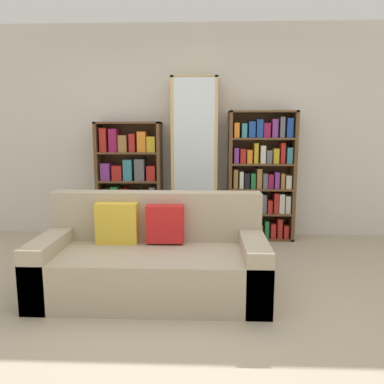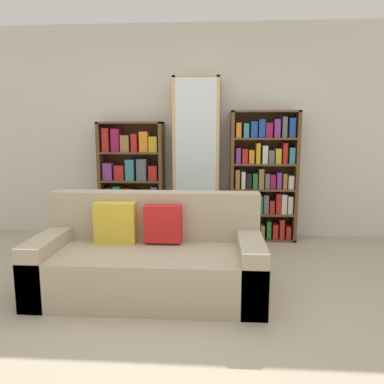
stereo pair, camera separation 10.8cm
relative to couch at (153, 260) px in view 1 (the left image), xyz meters
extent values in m
plane|color=tan|center=(0.24, -0.39, -0.28)|extent=(16.00, 16.00, 0.00)
cube|color=beige|center=(0.24, 1.88, 1.07)|extent=(6.73, 0.06, 2.70)
cube|color=tan|center=(0.00, -0.06, -0.09)|extent=(1.88, 0.86, 0.39)
cube|color=tan|center=(0.00, 0.27, 0.33)|extent=(1.88, 0.20, 0.44)
cube|color=tan|center=(-0.84, -0.06, -0.03)|extent=(0.20, 0.86, 0.51)
cube|color=tan|center=(0.84, -0.06, -0.03)|extent=(0.20, 0.86, 0.51)
cube|color=gold|center=(-0.32, 0.11, 0.29)|extent=(0.36, 0.12, 0.36)
cube|color=red|center=(0.10, 0.11, 0.29)|extent=(0.32, 0.12, 0.32)
cube|color=brown|center=(-0.91, 1.67, 0.46)|extent=(0.04, 0.32, 1.48)
cube|color=brown|center=(-0.14, 1.67, 0.46)|extent=(0.04, 0.32, 1.48)
cube|color=brown|center=(-0.53, 1.67, 1.18)|extent=(0.82, 0.32, 0.02)
cube|color=brown|center=(-0.53, 1.67, -0.27)|extent=(0.82, 0.32, 0.02)
cube|color=brown|center=(-0.53, 1.83, 0.46)|extent=(0.82, 0.01, 1.48)
cube|color=brown|center=(-0.53, 1.67, 0.10)|extent=(0.74, 0.32, 0.02)
cube|color=brown|center=(-0.53, 1.67, 0.46)|extent=(0.74, 0.32, 0.02)
cube|color=brown|center=(-0.53, 1.67, 0.81)|extent=(0.74, 0.32, 0.02)
cube|color=#5B5B60|center=(-0.83, 1.66, -0.15)|extent=(0.09, 0.24, 0.22)
cube|color=#1E4293|center=(-0.73, 1.66, -0.14)|extent=(0.09, 0.24, 0.25)
cube|color=#7A3384|center=(-0.63, 1.66, -0.13)|extent=(0.09, 0.24, 0.25)
cube|color=teal|center=(-0.52, 1.66, -0.17)|extent=(0.09, 0.24, 0.19)
cube|color=#8E1947|center=(-0.42, 1.66, -0.14)|extent=(0.08, 0.24, 0.23)
cube|color=#8E1947|center=(-0.32, 1.66, -0.14)|extent=(0.07, 0.24, 0.24)
cube|color=black|center=(-0.22, 1.66, -0.14)|extent=(0.08, 0.24, 0.24)
cube|color=beige|center=(-0.82, 1.66, 0.23)|extent=(0.08, 0.24, 0.24)
cube|color=#237038|center=(-0.71, 1.66, 0.25)|extent=(0.09, 0.24, 0.28)
cube|color=#AD231E|center=(-0.59, 1.66, 0.24)|extent=(0.11, 0.24, 0.25)
cube|color=#237038|center=(-0.46, 1.66, 0.21)|extent=(0.07, 0.24, 0.21)
cube|color=gold|center=(-0.34, 1.66, 0.22)|extent=(0.11, 0.24, 0.23)
cube|color=#5B5B60|center=(-0.22, 1.66, 0.25)|extent=(0.08, 0.24, 0.27)
cube|color=#7A3384|center=(-0.81, 1.66, 0.58)|extent=(0.12, 0.24, 0.22)
cube|color=#AD231E|center=(-0.66, 1.66, 0.56)|extent=(0.12, 0.24, 0.19)
cube|color=teal|center=(-0.53, 1.66, 0.60)|extent=(0.11, 0.24, 0.26)
cube|color=#5B5B60|center=(-0.38, 1.66, 0.60)|extent=(0.12, 0.24, 0.27)
cube|color=#AD231E|center=(-0.24, 1.66, 0.56)|extent=(0.11, 0.24, 0.18)
cube|color=#AD231E|center=(-0.82, 1.66, 0.97)|extent=(0.08, 0.24, 0.29)
cube|color=#8E1947|center=(-0.70, 1.66, 0.97)|extent=(0.10, 0.24, 0.29)
cube|color=olive|center=(-0.58, 1.66, 0.93)|extent=(0.11, 0.24, 0.21)
cube|color=#AD231E|center=(-0.46, 1.66, 0.94)|extent=(0.07, 0.24, 0.22)
cube|color=orange|center=(-0.35, 1.66, 0.95)|extent=(0.11, 0.24, 0.25)
cube|color=gold|center=(-0.23, 1.66, 0.92)|extent=(0.10, 0.24, 0.19)
cube|color=tan|center=(0.04, 1.65, 0.72)|extent=(0.04, 0.36, 2.01)
cube|color=tan|center=(0.57, 1.65, 0.72)|extent=(0.04, 0.36, 2.01)
cube|color=tan|center=(0.31, 1.65, 1.72)|extent=(0.56, 0.36, 0.02)
cube|color=tan|center=(0.31, 1.65, -0.27)|extent=(0.56, 0.36, 0.02)
cube|color=tan|center=(0.31, 1.83, 0.72)|extent=(0.56, 0.01, 2.01)
cube|color=silver|center=(0.31, 1.48, 0.72)|extent=(0.48, 0.01, 1.99)
cube|color=tan|center=(0.31, 1.65, 0.07)|extent=(0.48, 0.32, 0.02)
cube|color=tan|center=(0.31, 1.65, 0.39)|extent=(0.48, 0.32, 0.02)
cube|color=tan|center=(0.31, 1.65, 0.72)|extent=(0.48, 0.32, 0.02)
cube|color=tan|center=(0.31, 1.65, 1.05)|extent=(0.48, 0.32, 0.02)
cube|color=tan|center=(0.31, 1.65, 1.38)|extent=(0.48, 0.32, 0.02)
cylinder|color=silver|center=(0.12, 1.66, -0.22)|extent=(0.01, 0.01, 0.07)
cone|color=silver|center=(0.12, 1.66, -0.14)|extent=(0.05, 0.05, 0.09)
cylinder|color=silver|center=(0.19, 1.65, -0.22)|extent=(0.01, 0.01, 0.07)
cone|color=silver|center=(0.19, 1.65, -0.14)|extent=(0.05, 0.05, 0.09)
cylinder|color=silver|center=(0.27, 1.67, -0.22)|extent=(0.01, 0.01, 0.07)
cone|color=silver|center=(0.27, 1.67, -0.14)|extent=(0.05, 0.05, 0.09)
cylinder|color=silver|center=(0.34, 1.65, -0.22)|extent=(0.01, 0.01, 0.07)
cone|color=silver|center=(0.34, 1.65, -0.14)|extent=(0.05, 0.05, 0.09)
cylinder|color=silver|center=(0.42, 1.64, -0.22)|extent=(0.01, 0.01, 0.07)
cone|color=silver|center=(0.42, 1.64, -0.14)|extent=(0.05, 0.05, 0.09)
cylinder|color=silver|center=(0.49, 1.66, -0.22)|extent=(0.01, 0.01, 0.07)
cone|color=silver|center=(0.49, 1.66, -0.14)|extent=(0.05, 0.05, 0.09)
cylinder|color=silver|center=(0.12, 1.67, 0.12)|extent=(0.01, 0.01, 0.07)
cone|color=silver|center=(0.12, 1.67, 0.20)|extent=(0.05, 0.05, 0.09)
cylinder|color=silver|center=(0.19, 1.67, 0.12)|extent=(0.01, 0.01, 0.07)
cone|color=silver|center=(0.19, 1.67, 0.20)|extent=(0.05, 0.05, 0.09)
cylinder|color=silver|center=(0.27, 1.65, 0.12)|extent=(0.01, 0.01, 0.07)
cone|color=silver|center=(0.27, 1.65, 0.20)|extent=(0.05, 0.05, 0.09)
cylinder|color=silver|center=(0.34, 1.67, 0.12)|extent=(0.01, 0.01, 0.07)
cone|color=silver|center=(0.34, 1.67, 0.20)|extent=(0.05, 0.05, 0.09)
cylinder|color=silver|center=(0.42, 1.65, 0.12)|extent=(0.01, 0.01, 0.07)
cone|color=silver|center=(0.42, 1.65, 0.20)|extent=(0.05, 0.05, 0.09)
cylinder|color=silver|center=(0.49, 1.64, 0.12)|extent=(0.01, 0.01, 0.07)
cone|color=silver|center=(0.49, 1.64, 0.20)|extent=(0.05, 0.05, 0.09)
cylinder|color=silver|center=(0.13, 1.64, 0.45)|extent=(0.01, 0.01, 0.08)
cone|color=silver|center=(0.13, 1.64, 0.53)|extent=(0.06, 0.06, 0.10)
cylinder|color=silver|center=(0.22, 1.66, 0.45)|extent=(0.01, 0.01, 0.08)
cone|color=silver|center=(0.22, 1.66, 0.53)|extent=(0.06, 0.06, 0.10)
cylinder|color=silver|center=(0.31, 1.67, 0.45)|extent=(0.01, 0.01, 0.08)
cone|color=silver|center=(0.31, 1.67, 0.53)|extent=(0.06, 0.06, 0.10)
cylinder|color=silver|center=(0.39, 1.64, 0.45)|extent=(0.01, 0.01, 0.08)
cone|color=silver|center=(0.39, 1.64, 0.53)|extent=(0.06, 0.06, 0.10)
cylinder|color=silver|center=(0.48, 1.64, 0.45)|extent=(0.01, 0.01, 0.08)
cone|color=silver|center=(0.48, 1.64, 0.53)|extent=(0.06, 0.06, 0.10)
cylinder|color=silver|center=(0.14, 1.65, 0.77)|extent=(0.01, 0.01, 0.07)
cone|color=silver|center=(0.14, 1.65, 0.84)|extent=(0.08, 0.08, 0.08)
cylinder|color=silver|center=(0.25, 1.65, 0.77)|extent=(0.01, 0.01, 0.07)
cone|color=silver|center=(0.25, 1.65, 0.84)|extent=(0.08, 0.08, 0.08)
cylinder|color=silver|center=(0.36, 1.65, 0.77)|extent=(0.01, 0.01, 0.07)
cone|color=silver|center=(0.36, 1.65, 0.84)|extent=(0.08, 0.08, 0.08)
cylinder|color=silver|center=(0.47, 1.64, 0.77)|extent=(0.01, 0.01, 0.07)
cone|color=silver|center=(0.47, 1.64, 0.84)|extent=(0.08, 0.08, 0.08)
cylinder|color=silver|center=(0.16, 1.65, 1.10)|extent=(0.01, 0.01, 0.08)
cone|color=silver|center=(0.16, 1.65, 1.19)|extent=(0.09, 0.09, 0.10)
cylinder|color=silver|center=(0.31, 1.65, 1.10)|extent=(0.01, 0.01, 0.08)
cone|color=silver|center=(0.31, 1.65, 1.19)|extent=(0.09, 0.09, 0.10)
cylinder|color=silver|center=(0.45, 1.65, 1.10)|extent=(0.01, 0.01, 0.08)
cone|color=silver|center=(0.45, 1.65, 1.19)|extent=(0.09, 0.09, 0.10)
cylinder|color=silver|center=(0.13, 1.67, 1.43)|extent=(0.01, 0.01, 0.07)
cone|color=silver|center=(0.13, 1.67, 1.51)|extent=(0.06, 0.06, 0.09)
cylinder|color=silver|center=(0.22, 1.66, 1.43)|extent=(0.01, 0.01, 0.07)
cone|color=silver|center=(0.22, 1.66, 1.51)|extent=(0.06, 0.06, 0.09)
cylinder|color=silver|center=(0.31, 1.66, 1.43)|extent=(0.01, 0.01, 0.07)
cone|color=silver|center=(0.31, 1.66, 1.51)|extent=(0.06, 0.06, 0.09)
cylinder|color=silver|center=(0.39, 1.65, 1.43)|extent=(0.01, 0.01, 0.07)
cone|color=silver|center=(0.39, 1.65, 1.51)|extent=(0.06, 0.06, 0.09)
cylinder|color=silver|center=(0.48, 1.66, 1.43)|extent=(0.01, 0.01, 0.07)
cone|color=silver|center=(0.48, 1.66, 1.51)|extent=(0.06, 0.06, 0.09)
cube|color=brown|center=(0.75, 1.67, 0.52)|extent=(0.04, 0.32, 1.61)
cube|color=brown|center=(1.54, 1.67, 0.52)|extent=(0.04, 0.32, 1.61)
cube|color=brown|center=(1.14, 1.67, 1.32)|extent=(0.83, 0.32, 0.02)
cube|color=brown|center=(1.14, 1.67, -0.27)|extent=(0.83, 0.32, 0.02)
cube|color=brown|center=(1.14, 1.83, 0.52)|extent=(0.83, 0.01, 1.61)
cube|color=brown|center=(1.14, 1.67, 0.05)|extent=(0.75, 0.32, 0.02)
cube|color=brown|center=(1.14, 1.67, 0.36)|extent=(0.75, 0.32, 0.02)
cube|color=brown|center=(1.14, 1.67, 0.68)|extent=(0.75, 0.32, 0.02)
cube|color=brown|center=(1.14, 1.67, 0.99)|extent=(0.75, 0.32, 0.02)
cube|color=#1E4293|center=(0.82, 1.66, -0.17)|extent=(0.07, 0.24, 0.19)
cube|color=gold|center=(0.90, 1.66, -0.18)|extent=(0.05, 0.24, 0.17)
cube|color=#7A3384|center=(0.98, 1.66, -0.13)|extent=(0.05, 0.24, 0.25)
cube|color=black|center=(1.06, 1.66, -0.17)|extent=(0.05, 0.24, 0.19)
cube|color=olive|center=(1.14, 1.66, -0.18)|extent=(0.05, 0.24, 0.17)
cube|color=#237038|center=(1.22, 1.66, -0.15)|extent=(0.05, 0.24, 0.22)
cube|color=#AD231E|center=(1.30, 1.66, -0.17)|extent=(0.06, 0.24, 0.19)
cube|color=#AD231E|center=(1.38, 1.66, -0.14)|extent=(0.06, 0.24, 0.25)
cube|color=#AD231E|center=(1.46, 1.66, -0.18)|extent=(0.06, 0.24, 0.17)
cube|color=olive|center=(0.82, 1.66, 0.16)|extent=(0.05, 0.24, 0.19)
cube|color=olive|center=(0.89, 1.66, 0.16)|extent=(0.06, 0.24, 0.20)
cube|color=#1E4293|center=(0.96, 1.66, 0.19)|extent=(0.06, 0.24, 0.25)
cube|color=#1E4293|center=(1.03, 1.66, 0.15)|extent=(0.05, 0.24, 0.18)
cube|color=#237038|center=(1.11, 1.66, 0.17)|extent=(0.06, 0.24, 0.22)
cube|color=#5B5B60|center=(1.18, 1.66, 0.18)|extent=(0.06, 0.24, 0.24)
cube|color=#AD231E|center=(1.25, 1.66, 0.15)|extent=(0.06, 0.24, 0.16)
cube|color=#AD231E|center=(1.33, 1.66, 0.19)|extent=(0.06, 0.24, 0.25)
cube|color=beige|center=(1.40, 1.66, 0.19)|extent=(0.06, 0.24, 0.24)
cube|color=beige|center=(1.47, 1.66, 0.17)|extent=(0.06, 0.24, 0.22)
cube|color=olive|center=(0.82, 1.66, 0.49)|extent=(0.05, 0.24, 0.23)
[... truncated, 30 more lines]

